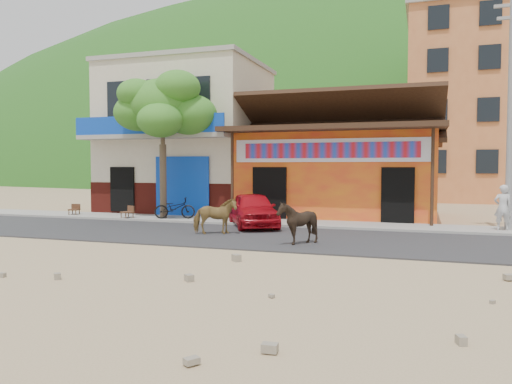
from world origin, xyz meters
TOP-DOWN VIEW (x-y plane):
  - ground at (0.00, 0.00)m, footprint 120.00×120.00m
  - road at (0.00, 2.50)m, footprint 60.00×5.00m
  - sidewalk at (0.00, 6.00)m, footprint 60.00×2.00m
  - dance_club at (2.00, 10.00)m, footprint 8.00×6.00m
  - cafe_building at (-5.50, 10.00)m, footprint 7.00×6.00m
  - apartment_front at (9.00, 24.00)m, footprint 9.00×9.00m
  - hillside at (0.00, 70.00)m, footprint 100.00×40.00m
  - tree at (-4.60, 5.80)m, footprint 3.00×3.00m
  - utility_pole at (8.20, 6.00)m, footprint 0.24×0.24m
  - cow_tan at (-0.87, 2.46)m, footprint 1.53×1.16m
  - cow_dark at (2.16, 1.29)m, footprint 1.27×1.17m
  - red_car at (-0.37, 4.80)m, footprint 3.07×3.92m
  - scooter at (-4.00, 5.64)m, footprint 1.73×1.09m
  - pedestrian at (8.00, 5.85)m, footprint 0.60×0.44m
  - cafe_chair_left at (-6.00, 5.30)m, footprint 0.57×0.57m
  - cafe_chair_right at (-9.00, 5.78)m, footprint 0.47×0.47m

SIDE VIEW (x-z plane):
  - ground at x=0.00m, z-range 0.00..0.00m
  - road at x=0.00m, z-range 0.00..0.04m
  - sidewalk at x=0.00m, z-range 0.00..0.12m
  - cafe_chair_right at x=-9.00m, z-range 0.12..0.98m
  - scooter at x=-4.00m, z-range 0.12..0.98m
  - cafe_chair_left at x=-6.00m, z-range 0.12..1.04m
  - cow_tan at x=-0.87m, z-range 0.04..1.22m
  - cow_dark at x=2.16m, z-range 0.04..1.26m
  - red_car at x=-0.37m, z-range 0.04..1.29m
  - pedestrian at x=8.00m, z-range 0.12..1.63m
  - dance_club at x=2.00m, z-range 0.00..3.60m
  - tree at x=-4.60m, z-range 0.12..6.12m
  - cafe_building at x=-5.50m, z-range 0.00..7.00m
  - utility_pole at x=8.20m, z-range 0.12..8.12m
  - apartment_front at x=9.00m, z-range 0.00..12.00m
  - hillside at x=0.00m, z-range 0.00..24.00m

